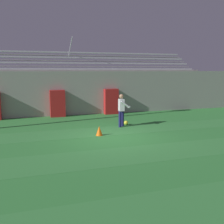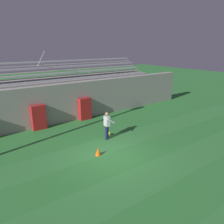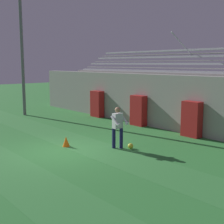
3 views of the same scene
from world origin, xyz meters
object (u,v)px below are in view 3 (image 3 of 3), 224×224
at_px(padding_pillar_gate_right, 192,119).
at_px(floodlight_pole, 21,23).
at_px(padding_pillar_gate_left, 138,111).
at_px(soccer_ball, 131,146).
at_px(padding_pillar_far_left, 97,104).
at_px(goalkeeper, 118,125).
at_px(traffic_cone, 66,142).

height_order(padding_pillar_gate_right, floodlight_pole, floodlight_pole).
bearing_deg(padding_pillar_gate_left, soccer_ball, -48.57).
distance_m(padding_pillar_far_left, goalkeeper, 7.61).
bearing_deg(floodlight_pole, padding_pillar_gate_right, 16.59).
bearing_deg(floodlight_pole, traffic_cone, -14.05).
relative_size(padding_pillar_gate_right, padding_pillar_far_left, 1.00).
relative_size(padding_pillar_gate_left, padding_pillar_far_left, 1.00).
relative_size(padding_pillar_gate_right, traffic_cone, 3.93).
relative_size(goalkeeper, soccer_ball, 7.59).
bearing_deg(soccer_ball, padding_pillar_gate_right, 85.16).
distance_m(padding_pillar_gate_right, traffic_cone, 5.87).
distance_m(padding_pillar_gate_right, goalkeeper, 4.01).
relative_size(padding_pillar_gate_right, goalkeeper, 0.99).
distance_m(goalkeeper, soccer_ball, 0.99).
relative_size(padding_pillar_gate_right, soccer_ball, 7.51).
bearing_deg(padding_pillar_gate_right, floodlight_pole, -163.41).
bearing_deg(traffic_cone, padding_pillar_far_left, 132.50).
bearing_deg(floodlight_pole, padding_pillar_gate_left, 23.68).
bearing_deg(padding_pillar_far_left, padding_pillar_gate_left, 0.00).
bearing_deg(padding_pillar_gate_right, padding_pillar_far_left, 180.00).
height_order(padding_pillar_gate_right, padding_pillar_far_left, same).
bearing_deg(padding_pillar_gate_right, traffic_cone, -112.66).
height_order(padding_pillar_gate_right, soccer_ball, padding_pillar_gate_right).
relative_size(goalkeeper, traffic_cone, 3.98).
height_order(padding_pillar_far_left, goalkeeper, goalkeeper).
relative_size(padding_pillar_far_left, goalkeeper, 0.99).
distance_m(goalkeeper, traffic_cone, 2.26).
bearing_deg(traffic_cone, floodlight_pole, 165.95).
relative_size(floodlight_pole, traffic_cone, 22.74).
bearing_deg(padding_pillar_far_left, floodlight_pole, -138.59).
bearing_deg(traffic_cone, padding_pillar_gate_left, 102.85).
bearing_deg(traffic_cone, soccer_ball, 42.66).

